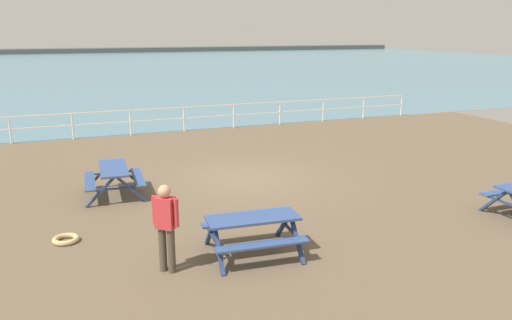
% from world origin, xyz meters
% --- Properties ---
extents(ground_plane, '(30.00, 24.00, 0.20)m').
position_xyz_m(ground_plane, '(0.00, 0.00, -0.10)').
color(ground_plane, brown).
extents(sea_band, '(142.00, 90.00, 0.01)m').
position_xyz_m(sea_band, '(0.00, 52.75, 0.00)').
color(sea_band, teal).
rests_on(sea_band, ground).
extents(distant_shoreline, '(142.00, 6.00, 1.80)m').
position_xyz_m(distant_shoreline, '(0.00, 95.75, 0.00)').
color(distant_shoreline, '#4C4C47').
rests_on(distant_shoreline, ground).
extents(seaward_railing, '(23.07, 0.07, 1.08)m').
position_xyz_m(seaward_railing, '(-0.00, 7.75, 0.76)').
color(seaward_railing, white).
rests_on(seaward_railing, ground).
extents(picnic_table_near_right, '(1.63, 1.88, 0.80)m').
position_xyz_m(picnic_table_near_right, '(-3.84, -0.26, 0.58)').
color(picnic_table_near_right, '#334C84').
rests_on(picnic_table_near_right, ground).
extents(picnic_table_mid_centre, '(1.91, 1.66, 0.80)m').
position_xyz_m(picnic_table_mid_centre, '(-1.72, -5.03, 0.58)').
color(picnic_table_mid_centre, '#334C84').
rests_on(picnic_table_mid_centre, ground).
extents(visitor, '(0.42, 0.39, 1.66)m').
position_xyz_m(visitor, '(-3.44, -5.16, 0.95)').
color(visitor, '#4C4233').
rests_on(visitor, ground).
extents(rope_coil, '(0.55, 0.55, 0.11)m').
position_xyz_m(rope_coil, '(-5.16, -3.06, 0.06)').
color(rope_coil, tan).
rests_on(rope_coil, ground).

